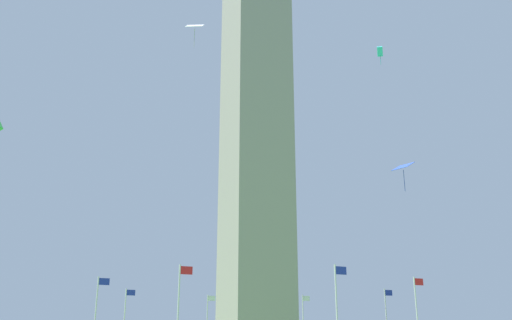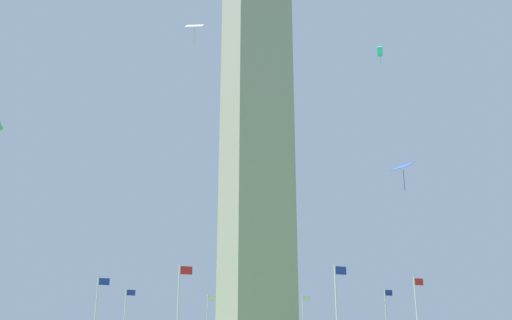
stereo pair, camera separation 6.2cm
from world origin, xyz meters
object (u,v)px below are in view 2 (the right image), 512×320
flagpole_s (96,316)px  kite_white_diamond (195,26)px  obelisk_monument (256,92)px  flagpole_sw (179,310)px  kite_cyan_box (380,51)px  kite_blue_diamond (403,167)px  flagpole_w (337,311)px  flagpole_nw (418,316)px

flagpole_s → kite_white_diamond: bearing=-76.9°
obelisk_monument → flagpole_s: 30.25m
flagpole_sw → kite_cyan_box: 30.38m
kite_blue_diamond → flagpole_w: bearing=126.6°
flagpole_w → kite_blue_diamond: bearing=-53.4°
flagpole_s → kite_cyan_box: (22.44, -15.69, 24.31)m
flagpole_sw → kite_cyan_box: kite_cyan_box is taller
flagpole_s → flagpole_nw: 29.87m
kite_cyan_box → flagpole_s: bearing=145.0°
flagpole_sw → kite_white_diamond: kite_white_diamond is taller
obelisk_monument → flagpole_w: (0.06, -16.17, -25.61)m
flagpole_sw → kite_cyan_box: bearing=-13.5°
kite_cyan_box → kite_white_diamond: size_ratio=0.80×
kite_cyan_box → kite_white_diamond: kite_cyan_box is taller
flagpole_nw → kite_blue_diamond: (-7.80, -9.62, 10.78)m
flagpole_w → kite_white_diamond: bearing=-179.6°
flagpole_s → flagpole_sw: bearing=-67.5°
kite_blue_diamond → kite_white_diamond: (-16.03, 4.80, 11.54)m
flagpole_nw → kite_white_diamond: size_ratio=3.26×
kite_blue_diamond → flagpole_nw: bearing=50.9°
flagpole_s → kite_cyan_box: 36.62m
flagpole_s → flagpole_nw: same height
obelisk_monument → flagpole_sw: bearing=-134.8°
obelisk_monument → flagpole_nw: bearing=-44.8°
flagpole_sw → flagpole_nw: same height
flagpole_s → flagpole_sw: (4.74, -11.43, 0.00)m
flagpole_w → kite_white_diamond: size_ratio=3.26×
obelisk_monument → flagpole_w: bearing=-89.8°
kite_white_diamond → flagpole_w: bearing=0.4°
obelisk_monument → flagpole_nw: obelisk_monument is taller
flagpole_nw → flagpole_s: bearing=157.5°
kite_cyan_box → flagpole_nw: bearing=39.5°
obelisk_monument → kite_blue_diamond: (3.69, -21.05, -14.82)m
flagpole_nw → kite_cyan_box: size_ratio=4.09×
kite_cyan_box → kite_white_diamond: 18.79m
obelisk_monument → flagpole_s: size_ratio=7.58×
flagpole_sw → kite_blue_diamond: (15.06, -9.62, 10.78)m
obelisk_monument → flagpole_w: 30.28m
kite_blue_diamond → kite_cyan_box: bearing=63.7°
flagpole_nw → flagpole_w: bearing=-157.5°
flagpole_sw → kite_blue_diamond: 20.87m
kite_white_diamond → flagpole_sw: bearing=78.6°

